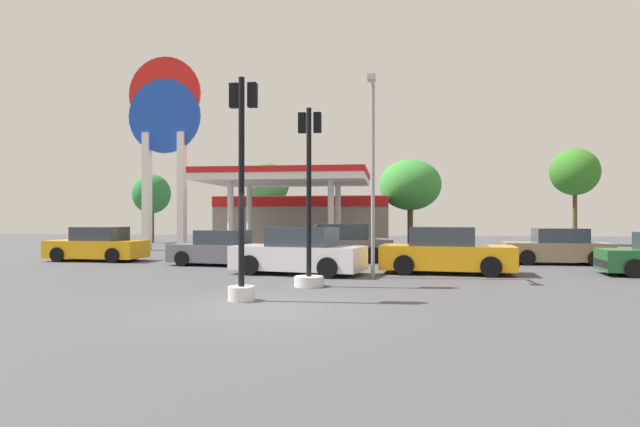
{
  "coord_description": "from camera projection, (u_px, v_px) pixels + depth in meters",
  "views": [
    {
      "loc": [
        2.67,
        -11.27,
        1.95
      ],
      "look_at": [
        -0.33,
        11.71,
        2.09
      ],
      "focal_mm": 29.97,
      "sensor_mm": 36.0,
      "label": 1
    }
  ],
  "objects": [
    {
      "name": "station_pole_sign",
      "position": [
        165.0,
        128.0,
        31.15
      ],
      "size": [
        4.33,
        0.56,
        11.3
      ],
      "color": "white",
      "rests_on": "ground"
    },
    {
      "name": "traffic_signal_1",
      "position": [
        309.0,
        228.0,
        14.95
      ],
      "size": [
        0.83,
        0.83,
        5.0
      ],
      "color": "silver",
      "rests_on": "ground"
    },
    {
      "name": "car_1",
      "position": [
        446.0,
        252.0,
        18.35
      ],
      "size": [
        4.65,
        2.4,
        1.61
      ],
      "color": "black",
      "rests_on": "ground"
    },
    {
      "name": "car_5",
      "position": [
        299.0,
        253.0,
        18.15
      ],
      "size": [
        4.72,
        2.74,
        1.59
      ],
      "color": "black",
      "rests_on": "ground"
    },
    {
      "name": "tree_0",
      "position": [
        151.0,
        194.0,
        40.06
      ],
      "size": [
        2.82,
        2.82,
        5.17
      ],
      "color": "brown",
      "rests_on": "ground"
    },
    {
      "name": "traffic_signal_0",
      "position": [
        242.0,
        210.0,
        12.44
      ],
      "size": [
        0.65,
        0.67,
        5.2
      ],
      "color": "silver",
      "rests_on": "ground"
    },
    {
      "name": "corner_streetlamp",
      "position": [
        373.0,
        158.0,
        16.89
      ],
      "size": [
        0.24,
        1.48,
        6.26
      ],
      "color": "gray",
      "rests_on": "ground"
    },
    {
      "name": "car_3",
      "position": [
        97.0,
        246.0,
        23.57
      ],
      "size": [
        4.29,
        2.1,
        1.5
      ],
      "color": "black",
      "rests_on": "ground"
    },
    {
      "name": "tree_3",
      "position": [
        575.0,
        172.0,
        36.52
      ],
      "size": [
        3.26,
        3.26,
        6.64
      ],
      "color": "brown",
      "rests_on": "ground"
    },
    {
      "name": "ground_plane",
      "position": [
        265.0,
        307.0,
        11.51
      ],
      "size": [
        90.0,
        90.0,
        0.0
      ],
      "primitive_type": "plane",
      "color": "#47474C",
      "rests_on": "ground"
    },
    {
      "name": "tree_2",
      "position": [
        410.0,
        185.0,
        36.42
      ],
      "size": [
        4.2,
        4.2,
        5.89
      ],
      "color": "brown",
      "rests_on": "ground"
    },
    {
      "name": "tree_1",
      "position": [
        268.0,
        185.0,
        39.18
      ],
      "size": [
        3.15,
        3.15,
        5.89
      ],
      "color": "brown",
      "rests_on": "ground"
    },
    {
      "name": "car_6",
      "position": [
        337.0,
        245.0,
        23.06
      ],
      "size": [
        4.89,
        2.84,
        1.64
      ],
      "color": "black",
      "rests_on": "ground"
    },
    {
      "name": "car_2",
      "position": [
        220.0,
        249.0,
        21.44
      ],
      "size": [
        4.17,
        2.28,
        1.42
      ],
      "color": "black",
      "rests_on": "ground"
    },
    {
      "name": "car_0",
      "position": [
        557.0,
        248.0,
        21.99
      ],
      "size": [
        4.24,
        2.1,
        1.48
      ],
      "color": "black",
      "rests_on": "ground"
    },
    {
      "name": "gas_station",
      "position": [
        303.0,
        216.0,
        34.27
      ],
      "size": [
        10.94,
        12.54,
        4.43
      ],
      "color": "gray",
      "rests_on": "ground"
    }
  ]
}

